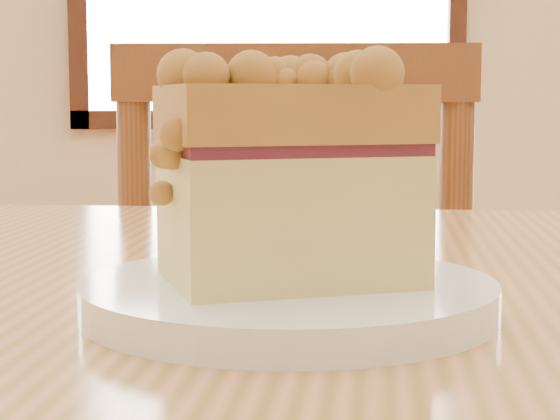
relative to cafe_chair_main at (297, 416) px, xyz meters
name	(u,v)px	position (x,y,z in m)	size (l,w,h in m)	color
cafe_chair_main	(297,416)	(0.00, 0.00, 0.00)	(0.48, 0.48, 0.92)	brown
plate	(289,299)	(-0.11, -0.69, 0.29)	(0.20, 0.20, 0.02)	white
cake_slice	(290,172)	(-0.11, -0.69, 0.35)	(0.13, 0.10, 0.11)	#D1C676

